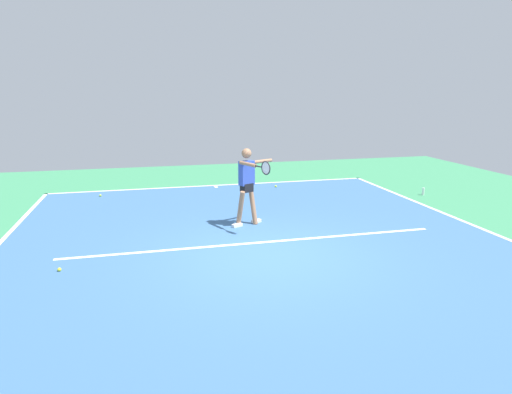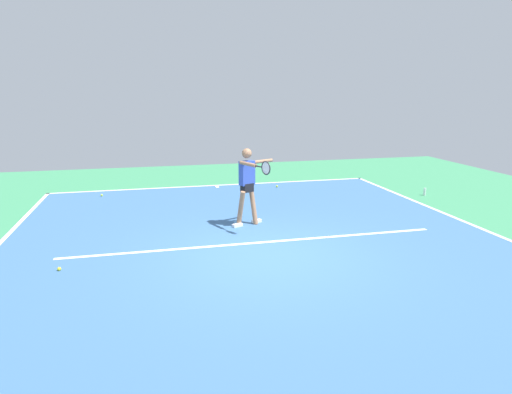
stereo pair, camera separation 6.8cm
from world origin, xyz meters
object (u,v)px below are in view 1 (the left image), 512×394
(tennis_ball_by_sideline, at_px, (59,270))
(tennis_ball_far_corner, at_px, (276,186))
(tennis_ball_centre_court, at_px, (100,195))
(tennis_player, at_px, (248,181))
(water_bottle, at_px, (423,191))

(tennis_ball_by_sideline, distance_m, tennis_ball_far_corner, 7.96)
(tennis_ball_far_corner, height_order, tennis_ball_centre_court, same)
(tennis_player, relative_size, water_bottle, 8.17)
(tennis_ball_far_corner, bearing_deg, tennis_player, 64.82)
(tennis_player, relative_size, tennis_ball_centre_court, 27.23)
(tennis_player, relative_size, tennis_ball_far_corner, 27.23)
(tennis_player, xyz_separation_m, tennis_ball_centre_court, (3.60, -3.82, -1.00))
(water_bottle, bearing_deg, tennis_ball_far_corner, -27.97)
(tennis_player, height_order, tennis_ball_far_corner, tennis_player)
(tennis_player, relative_size, tennis_ball_by_sideline, 27.23)
(tennis_player, bearing_deg, tennis_ball_far_corner, -138.78)
(tennis_ball_centre_court, xyz_separation_m, water_bottle, (-9.38, 2.11, 0.08))
(water_bottle, bearing_deg, tennis_ball_by_sideline, 20.51)
(tennis_ball_by_sideline, bearing_deg, tennis_ball_centre_court, -91.74)
(tennis_ball_by_sideline, bearing_deg, water_bottle, -159.49)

